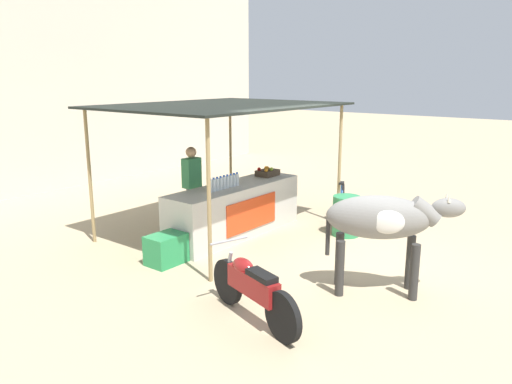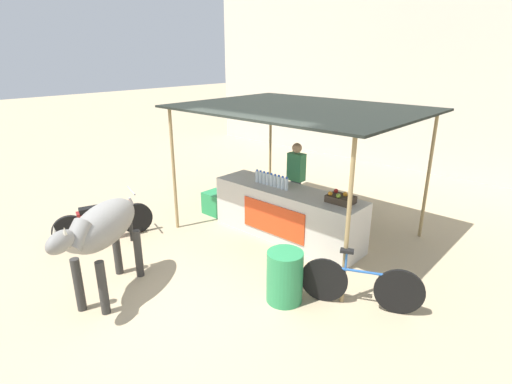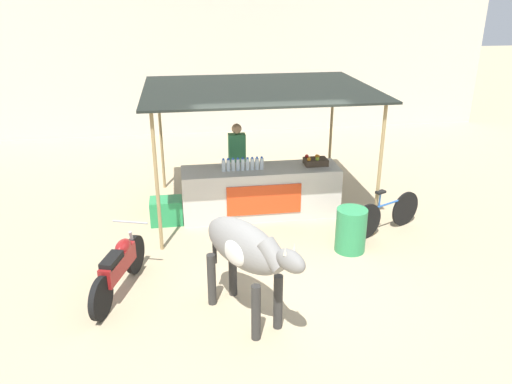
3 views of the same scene
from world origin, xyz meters
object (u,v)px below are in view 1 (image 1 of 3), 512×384
at_px(vendor_behind_counter, 192,189).
at_px(motorcycle_parked, 252,288).
at_px(water_barrel, 346,216).
at_px(stall_counter, 235,210).
at_px(cow, 383,221).
at_px(fruit_crate, 267,172).
at_px(cooler_box, 166,249).
at_px(bicycle_leaning, 341,204).

distance_m(vendor_behind_counter, motorcycle_parked, 3.76).
xyz_separation_m(vendor_behind_counter, water_barrel, (1.63, -2.41, -0.47)).
relative_size(stall_counter, cow, 1.71).
bearing_deg(vendor_behind_counter, fruit_crate, -25.84).
bearing_deg(vendor_behind_counter, cooler_box, -149.56).
bearing_deg(motorcycle_parked, stall_counter, 43.94).
height_order(water_barrel, motorcycle_parked, motorcycle_parked).
relative_size(fruit_crate, water_barrel, 0.58).
bearing_deg(stall_counter, cow, -102.50).
bearing_deg(cooler_box, bicycle_leaning, -14.09).
xyz_separation_m(motorcycle_parked, bicycle_leaning, (4.57, 1.27, -0.08)).
distance_m(stall_counter, fruit_crate, 1.21).
bearing_deg(cooler_box, vendor_behind_counter, 30.44).
xyz_separation_m(stall_counter, vendor_behind_counter, (-0.37, 0.75, 0.37)).
distance_m(stall_counter, vendor_behind_counter, 0.91).
bearing_deg(cooler_box, water_barrel, -26.92).
relative_size(vendor_behind_counter, motorcycle_parked, 0.95).
distance_m(fruit_crate, motorcycle_parked, 4.31).
relative_size(vendor_behind_counter, water_barrel, 2.18).
height_order(water_barrel, cow, cow).
bearing_deg(cow, stall_counter, 77.50).
relative_size(fruit_crate, cow, 0.25).
relative_size(fruit_crate, cooler_box, 0.73).
bearing_deg(bicycle_leaning, stall_counter, 152.94).
distance_m(cooler_box, water_barrel, 3.45).
distance_m(water_barrel, cow, 2.62).
bearing_deg(vendor_behind_counter, bicycle_leaning, -36.44).
distance_m(stall_counter, cow, 3.37).
height_order(water_barrel, bicycle_leaning, bicycle_leaning).
bearing_deg(cow, cooler_box, 109.15).
bearing_deg(cooler_box, motorcycle_parked, -105.66).
height_order(vendor_behind_counter, water_barrel, vendor_behind_counter).
bearing_deg(cow, fruit_crate, 61.41).
bearing_deg(cow, water_barrel, 38.68).
height_order(fruit_crate, motorcycle_parked, fruit_crate).
bearing_deg(cooler_box, fruit_crate, 2.99).
distance_m(stall_counter, motorcycle_parked, 3.40).
relative_size(cooler_box, water_barrel, 0.79).
height_order(cooler_box, bicycle_leaning, bicycle_leaning).
bearing_deg(cow, vendor_behind_counter, 84.94).
distance_m(water_barrel, bicycle_leaning, 1.04).
height_order(motorcycle_parked, bicycle_leaning, motorcycle_parked).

